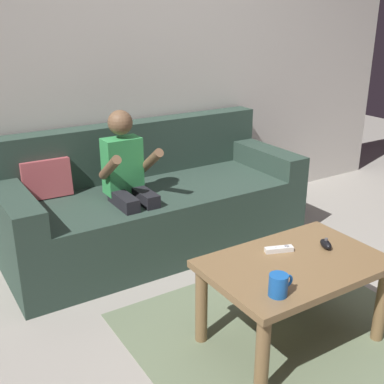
% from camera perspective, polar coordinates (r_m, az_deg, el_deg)
% --- Properties ---
extents(ground_plane, '(9.32, 9.32, 0.00)m').
position_cam_1_polar(ground_plane, '(2.60, 16.66, -16.93)').
color(ground_plane, '#9E998E').
extents(wall_back, '(4.66, 0.05, 2.50)m').
position_cam_1_polar(wall_back, '(3.57, -4.63, 15.80)').
color(wall_back, beige).
rests_on(wall_back, ground).
extents(couch, '(2.00, 0.80, 0.82)m').
position_cam_1_polar(couch, '(3.33, -4.73, -1.56)').
color(couch, '#2D4238').
rests_on(couch, ground).
extents(person_seated_on_couch, '(0.33, 0.40, 0.98)m').
position_cam_1_polar(person_seated_on_couch, '(2.99, -7.37, 1.30)').
color(person_seated_on_couch, black).
rests_on(person_seated_on_couch, ground).
extents(coffee_table, '(0.85, 0.56, 0.44)m').
position_cam_1_polar(coffee_table, '(2.39, 11.86, -9.52)').
color(coffee_table, brown).
rests_on(coffee_table, ground).
extents(area_rug, '(1.44, 1.38, 0.01)m').
position_cam_1_polar(area_rug, '(2.58, 11.26, -16.47)').
color(area_rug, '#6B7A5B').
rests_on(area_rug, ground).
extents(game_remote_white_near_edge, '(0.14, 0.08, 0.03)m').
position_cam_1_polar(game_remote_white_near_edge, '(2.42, 10.17, -6.62)').
color(game_remote_white_near_edge, white).
rests_on(game_remote_white_near_edge, coffee_table).
extents(nunchuk_black, '(0.07, 0.10, 0.05)m').
position_cam_1_polar(nunchuk_black, '(2.50, 15.39, -5.89)').
color(nunchuk_black, black).
rests_on(nunchuk_black, coffee_table).
extents(coffee_mug, '(0.12, 0.08, 0.09)m').
position_cam_1_polar(coffee_mug, '(2.06, 10.13, -10.66)').
color(coffee_mug, '#1959B2').
rests_on(coffee_mug, coffee_table).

